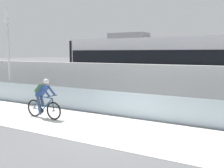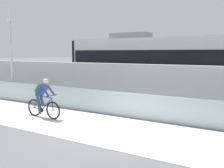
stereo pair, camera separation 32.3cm
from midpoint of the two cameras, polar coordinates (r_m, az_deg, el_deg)
ground_plane at (r=8.98m, az=-0.41°, el=-10.11°), size 200.00×200.00×0.00m
bike_path_deck at (r=8.98m, az=-0.41°, el=-10.07°), size 32.00×3.20×0.01m
glass_parapet at (r=10.45m, az=4.63°, el=-4.81°), size 32.00×0.05×1.01m
concrete_barrier_wall at (r=12.00m, az=8.24°, el=-0.70°), size 32.00×0.36×2.10m
tram_rail_near at (r=14.48m, az=11.70°, el=-3.64°), size 32.00×0.08×0.01m
tram_rail_far at (r=15.84m, az=13.28°, el=-2.78°), size 32.00×0.08×0.01m
tram at (r=15.20m, az=9.72°, el=4.08°), size 11.06×2.54×3.81m
cyclist_on_bike at (r=10.75m, az=-15.80°, el=-3.13°), size 1.77×0.58×1.61m
lamp_post_antenna at (r=15.46m, az=-22.56°, el=8.88°), size 0.28×0.28×5.20m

